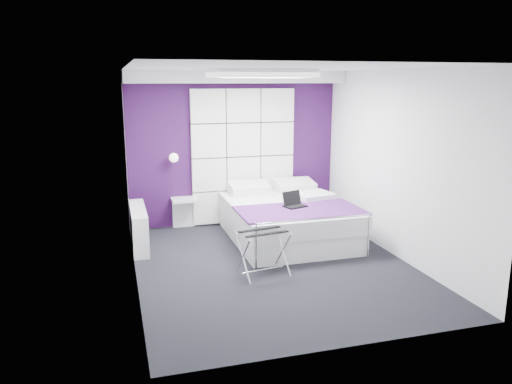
# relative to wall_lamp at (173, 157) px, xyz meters

# --- Properties ---
(floor) EXTENTS (4.40, 4.40, 0.00)m
(floor) POSITION_rel_wall_lamp_xyz_m (1.05, -2.06, -1.22)
(floor) COLOR black
(floor) RESTS_ON ground
(ceiling) EXTENTS (4.40, 4.40, 0.00)m
(ceiling) POSITION_rel_wall_lamp_xyz_m (1.05, -2.06, 1.38)
(ceiling) COLOR white
(ceiling) RESTS_ON wall_back
(wall_back) EXTENTS (3.60, 0.00, 3.60)m
(wall_back) POSITION_rel_wall_lamp_xyz_m (1.05, 0.14, 0.08)
(wall_back) COLOR white
(wall_back) RESTS_ON floor
(wall_left) EXTENTS (0.00, 4.40, 4.40)m
(wall_left) POSITION_rel_wall_lamp_xyz_m (-0.75, -2.06, 0.08)
(wall_left) COLOR white
(wall_left) RESTS_ON floor
(wall_right) EXTENTS (0.00, 4.40, 4.40)m
(wall_right) POSITION_rel_wall_lamp_xyz_m (2.85, -2.06, 0.08)
(wall_right) COLOR white
(wall_right) RESTS_ON floor
(accent_wall) EXTENTS (3.58, 0.02, 2.58)m
(accent_wall) POSITION_rel_wall_lamp_xyz_m (1.05, 0.13, 0.08)
(accent_wall) COLOR #2E0D39
(accent_wall) RESTS_ON wall_back
(soffit) EXTENTS (3.58, 0.50, 0.20)m
(soffit) POSITION_rel_wall_lamp_xyz_m (1.05, -0.11, 1.28)
(soffit) COLOR white
(soffit) RESTS_ON wall_back
(headboard) EXTENTS (1.80, 0.08, 2.30)m
(headboard) POSITION_rel_wall_lamp_xyz_m (1.20, 0.08, -0.05)
(headboard) COLOR white
(headboard) RESTS_ON wall_back
(skylight) EXTENTS (1.36, 0.86, 0.12)m
(skylight) POSITION_rel_wall_lamp_xyz_m (1.05, -1.46, 1.33)
(skylight) COLOR white
(skylight) RESTS_ON ceiling
(wall_lamp) EXTENTS (0.15, 0.15, 0.15)m
(wall_lamp) POSITION_rel_wall_lamp_xyz_m (0.00, 0.00, 0.00)
(wall_lamp) COLOR white
(wall_lamp) RESTS_ON wall_back
(radiator) EXTENTS (0.22, 1.20, 0.60)m
(radiator) POSITION_rel_wall_lamp_xyz_m (-0.64, -0.76, -0.92)
(radiator) COLOR white
(radiator) RESTS_ON floor
(bed) EXTENTS (1.80, 2.18, 0.76)m
(bed) POSITION_rel_wall_lamp_xyz_m (1.62, -1.00, -0.90)
(bed) COLOR white
(bed) RESTS_ON floor
(nightstand) EXTENTS (0.42, 0.32, 0.05)m
(nightstand) POSITION_rel_wall_lamp_xyz_m (0.15, -0.04, -0.71)
(nightstand) COLOR white
(nightstand) RESTS_ON wall_back
(luggage_rack) EXTENTS (0.59, 0.43, 0.58)m
(luggage_rack) POSITION_rel_wall_lamp_xyz_m (0.83, -2.32, -0.93)
(luggage_rack) COLOR silver
(luggage_rack) RESTS_ON floor
(laptop) EXTENTS (0.32, 0.23, 0.23)m
(laptop) POSITION_rel_wall_lamp_xyz_m (1.60, -1.35, -0.55)
(laptop) COLOR black
(laptop) RESTS_ON bed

